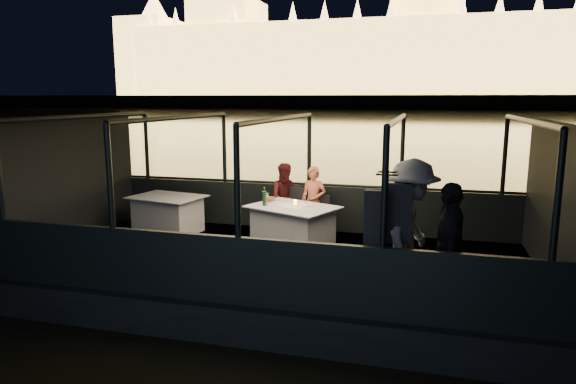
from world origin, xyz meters
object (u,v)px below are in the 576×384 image
(chair_port_right, at_px, (319,215))
(passenger_stripe, at_px, (410,239))
(dining_table_aft, at_px, (168,213))
(wine_bottle, at_px, (264,197))
(dining_table_central, at_px, (293,228))
(coat_stand, at_px, (385,240))
(person_woman_coral, at_px, (313,198))
(passenger_dark, at_px, (449,244))
(person_man_maroon, at_px, (286,196))
(chair_port_left, at_px, (294,213))

(chair_port_right, height_order, passenger_stripe, passenger_stripe)
(dining_table_aft, xyz_separation_m, wine_bottle, (2.18, -0.54, 0.53))
(dining_table_central, relative_size, passenger_stripe, 0.77)
(coat_stand, height_order, passenger_stripe, passenger_stripe)
(dining_table_aft, relative_size, person_woman_coral, 1.01)
(coat_stand, height_order, person_woman_coral, coat_stand)
(person_woman_coral, distance_m, passenger_dark, 3.77)
(dining_table_aft, xyz_separation_m, person_woman_coral, (2.85, 0.43, 0.36))
(dining_table_aft, bearing_deg, person_woman_coral, 8.53)
(chair_port_right, xyz_separation_m, person_woman_coral, (-0.14, 0.10, 0.30))
(wine_bottle, bearing_deg, passenger_dark, -33.01)
(passenger_stripe, relative_size, wine_bottle, 5.88)
(person_man_maroon, height_order, passenger_stripe, passenger_stripe)
(dining_table_central, xyz_separation_m, chair_port_right, (0.31, 0.80, 0.06))
(passenger_dark, height_order, wine_bottle, passenger_dark)
(dining_table_central, bearing_deg, chair_port_left, 102.93)
(person_man_maroon, bearing_deg, dining_table_aft, 172.90)
(passenger_dark, xyz_separation_m, wine_bottle, (-3.03, 1.97, 0.06))
(coat_stand, bearing_deg, chair_port_left, 122.31)
(person_woman_coral, relative_size, passenger_dark, 0.83)
(wine_bottle, bearing_deg, person_woman_coral, 55.34)
(person_woman_coral, bearing_deg, dining_table_central, -92.98)
(passenger_stripe, height_order, wine_bottle, passenger_stripe)
(dining_table_aft, bearing_deg, coat_stand, -31.61)
(passenger_dark, bearing_deg, dining_table_aft, -114.48)
(person_woman_coral, height_order, passenger_dark, passenger_dark)
(chair_port_right, xyz_separation_m, passenger_dark, (2.22, -2.83, 0.40))
(chair_port_right, xyz_separation_m, passenger_stripe, (1.74, -2.73, 0.40))
(dining_table_central, bearing_deg, person_man_maroon, 111.32)
(chair_port_right, xyz_separation_m, person_man_maroon, (-0.71, 0.21, 0.30))
(dining_table_central, height_order, person_woman_coral, person_woman_coral)
(coat_stand, bearing_deg, passenger_stripe, 48.99)
(person_woman_coral, height_order, wine_bottle, person_woman_coral)
(dining_table_central, distance_m, chair_port_left, 0.86)
(chair_port_left, distance_m, chair_port_right, 0.50)
(chair_port_right, height_order, passenger_dark, passenger_dark)
(dining_table_aft, distance_m, person_woman_coral, 2.90)
(chair_port_left, distance_m, wine_bottle, 1.06)
(passenger_stripe, relative_size, passenger_dark, 1.16)
(dining_table_central, distance_m, passenger_dark, 3.28)
(person_woman_coral, bearing_deg, chair_port_right, -27.37)
(passenger_stripe, xyz_separation_m, wine_bottle, (-2.55, 1.87, 0.06))
(chair_port_left, distance_m, coat_stand, 3.69)
(coat_stand, xyz_separation_m, passenger_dark, (0.76, 0.23, -0.05))
(person_man_maroon, bearing_deg, coat_stand, -76.87)
(coat_stand, bearing_deg, wine_bottle, 135.88)
(dining_table_central, relative_size, chair_port_left, 1.57)
(person_woman_coral, bearing_deg, passenger_dark, -43.54)
(dining_table_central, distance_m, wine_bottle, 0.73)
(chair_port_right, relative_size, coat_stand, 0.45)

